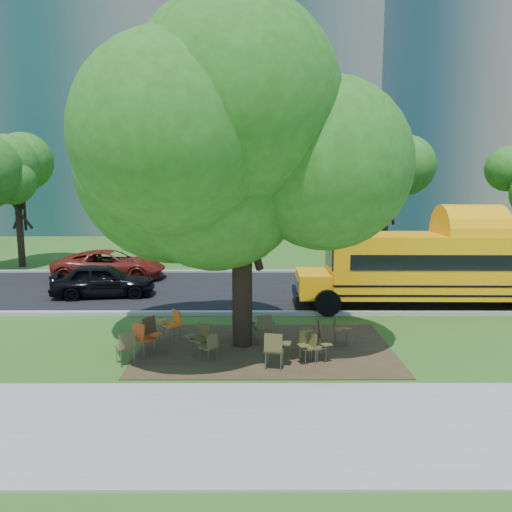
{
  "coord_description": "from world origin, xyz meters",
  "views": [
    {
      "loc": [
        0.7,
        -13.88,
        4.64
      ],
      "look_at": [
        0.75,
        3.12,
        2.07
      ],
      "focal_mm": 35.0,
      "sensor_mm": 36.0,
      "label": 1
    }
  ],
  "objects_px": {
    "chair_5": "(307,343)",
    "chair_4": "(275,347)",
    "bg_car_red": "(110,265)",
    "chair_9": "(173,322)",
    "chair_3": "(201,336)",
    "school_bus": "(464,266)",
    "chair_7": "(317,344)",
    "chair_6": "(314,333)",
    "chair_11": "(264,326)",
    "chair_12": "(339,328)",
    "black_car": "(103,280)",
    "chair_1": "(143,336)",
    "main_tree": "(242,156)",
    "chair_10": "(244,321)",
    "chair_0": "(127,344)",
    "chair_8": "(147,329)",
    "chair_2": "(210,344)"
  },
  "relations": [
    {
      "from": "chair_0",
      "to": "chair_6",
      "type": "height_order",
      "value": "chair_6"
    },
    {
      "from": "chair_5",
      "to": "black_car",
      "type": "xyz_separation_m",
      "value": [
        -7.41,
        7.36,
        0.16
      ]
    },
    {
      "from": "school_bus",
      "to": "chair_0",
      "type": "bearing_deg",
      "value": -151.58
    },
    {
      "from": "chair_10",
      "to": "chair_11",
      "type": "bearing_deg",
      "value": 74.43
    },
    {
      "from": "chair_0",
      "to": "chair_7",
      "type": "relative_size",
      "value": 1.12
    },
    {
      "from": "chair_6",
      "to": "bg_car_red",
      "type": "relative_size",
      "value": 0.19
    },
    {
      "from": "chair_12",
      "to": "bg_car_red",
      "type": "height_order",
      "value": "bg_car_red"
    },
    {
      "from": "school_bus",
      "to": "chair_9",
      "type": "relative_size",
      "value": 12.55
    },
    {
      "from": "chair_0",
      "to": "chair_11",
      "type": "relative_size",
      "value": 1.02
    },
    {
      "from": "school_bus",
      "to": "black_car",
      "type": "height_order",
      "value": "school_bus"
    },
    {
      "from": "chair_11",
      "to": "chair_12",
      "type": "xyz_separation_m",
      "value": [
        2.14,
        -0.05,
        -0.04
      ]
    },
    {
      "from": "chair_1",
      "to": "chair_8",
      "type": "bearing_deg",
      "value": 130.18
    },
    {
      "from": "chair_1",
      "to": "chair_3",
      "type": "height_order",
      "value": "chair_1"
    },
    {
      "from": "chair_0",
      "to": "chair_4",
      "type": "xyz_separation_m",
      "value": [
        3.76,
        -0.38,
        0.05
      ]
    },
    {
      "from": "chair_1",
      "to": "chair_7",
      "type": "relative_size",
      "value": 1.19
    },
    {
      "from": "chair_7",
      "to": "chair_6",
      "type": "bearing_deg",
      "value": 156.14
    },
    {
      "from": "chair_6",
      "to": "chair_8",
      "type": "relative_size",
      "value": 0.99
    },
    {
      "from": "chair_4",
      "to": "chair_10",
      "type": "bearing_deg",
      "value": 118.72
    },
    {
      "from": "bg_car_red",
      "to": "chair_9",
      "type": "bearing_deg",
      "value": -156.15
    },
    {
      "from": "chair_6",
      "to": "bg_car_red",
      "type": "distance_m",
      "value": 13.24
    },
    {
      "from": "chair_10",
      "to": "chair_11",
      "type": "height_order",
      "value": "chair_11"
    },
    {
      "from": "chair_4",
      "to": "chair_10",
      "type": "distance_m",
      "value": 2.65
    },
    {
      "from": "chair_2",
      "to": "chair_12",
      "type": "distance_m",
      "value": 3.82
    },
    {
      "from": "school_bus",
      "to": "chair_10",
      "type": "distance_m",
      "value": 8.78
    },
    {
      "from": "main_tree",
      "to": "chair_1",
      "type": "bearing_deg",
      "value": -159.81
    },
    {
      "from": "chair_9",
      "to": "chair_2",
      "type": "bearing_deg",
      "value": 176.63
    },
    {
      "from": "school_bus",
      "to": "chair_8",
      "type": "relative_size",
      "value": 11.64
    },
    {
      "from": "main_tree",
      "to": "chair_2",
      "type": "xyz_separation_m",
      "value": [
        -0.79,
        -1.3,
        -4.82
      ]
    },
    {
      "from": "chair_5",
      "to": "chair_4",
      "type": "bearing_deg",
      "value": 10.05
    },
    {
      "from": "chair_4",
      "to": "chair_11",
      "type": "distance_m",
      "value": 2.02
    },
    {
      "from": "chair_3",
      "to": "chair_11",
      "type": "height_order",
      "value": "chair_11"
    },
    {
      "from": "chair_5",
      "to": "chair_8",
      "type": "bearing_deg",
      "value": -33.41
    },
    {
      "from": "chair_3",
      "to": "chair_10",
      "type": "distance_m",
      "value": 1.87
    },
    {
      "from": "chair_7",
      "to": "chair_8",
      "type": "height_order",
      "value": "chair_8"
    },
    {
      "from": "chair_0",
      "to": "chair_12",
      "type": "bearing_deg",
      "value": -17.85
    },
    {
      "from": "chair_3",
      "to": "chair_4",
      "type": "bearing_deg",
      "value": -169.79
    },
    {
      "from": "chair_5",
      "to": "chair_9",
      "type": "height_order",
      "value": "chair_9"
    },
    {
      "from": "chair_5",
      "to": "bg_car_red",
      "type": "bearing_deg",
      "value": -73.46
    },
    {
      "from": "chair_2",
      "to": "chair_6",
      "type": "distance_m",
      "value": 2.82
    },
    {
      "from": "chair_0",
      "to": "chair_9",
      "type": "height_order",
      "value": "chair_9"
    },
    {
      "from": "chair_1",
      "to": "main_tree",
      "type": "bearing_deg",
      "value": 56.32
    },
    {
      "from": "chair_7",
      "to": "black_car",
      "type": "bearing_deg",
      "value": -156.54
    },
    {
      "from": "chair_10",
      "to": "chair_11",
      "type": "relative_size",
      "value": 0.98
    },
    {
      "from": "black_car",
      "to": "chair_1",
      "type": "bearing_deg",
      "value": -163.51
    },
    {
      "from": "school_bus",
      "to": "chair_1",
      "type": "distance_m",
      "value": 11.83
    },
    {
      "from": "chair_4",
      "to": "school_bus",
      "type": "bearing_deg",
      "value": 51.35
    },
    {
      "from": "chair_8",
      "to": "chair_2",
      "type": "bearing_deg",
      "value": -80.77
    },
    {
      "from": "chair_5",
      "to": "chair_7",
      "type": "height_order",
      "value": "chair_5"
    },
    {
      "from": "chair_0",
      "to": "chair_3",
      "type": "bearing_deg",
      "value": -13.76
    },
    {
      "from": "chair_7",
      "to": "bg_car_red",
      "type": "height_order",
      "value": "bg_car_red"
    }
  ]
}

